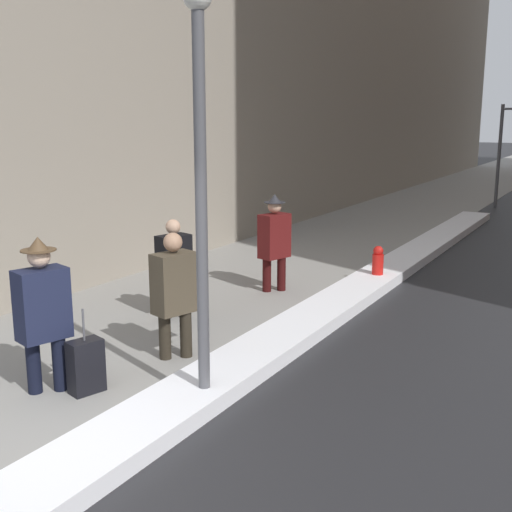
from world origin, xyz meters
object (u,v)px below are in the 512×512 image
at_px(pedestrian_in_fedora, 274,239).
at_px(fire_hydrant, 378,265).
at_px(lamp_post, 200,158).
at_px(pedestrian_in_glasses, 174,264).
at_px(pedestrian_with_shoulder_bag, 175,290).
at_px(pedestrian_nearside, 43,309).
at_px(rolling_suitcase, 86,367).

relative_size(pedestrian_in_fedora, fire_hydrant, 2.40).
distance_m(pedestrian_in_fedora, fire_hydrant, 2.01).
height_order(lamp_post, pedestrian_in_glasses, lamp_post).
bearing_deg(lamp_post, pedestrian_with_shoulder_bag, 138.84).
bearing_deg(pedestrian_in_glasses, pedestrian_nearside, 24.72).
xyz_separation_m(pedestrian_with_shoulder_bag, rolling_suitcase, (-0.22, -1.32, -0.58)).
bearing_deg(rolling_suitcase, pedestrian_nearside, -46.73).
xyz_separation_m(pedestrian_in_glasses, pedestrian_in_fedora, (0.57, 2.05, 0.09)).
bearing_deg(rolling_suitcase, fire_hydrant, -174.17).
height_order(pedestrian_with_shoulder_bag, pedestrian_in_fedora, pedestrian_in_fedora).
distance_m(pedestrian_nearside, rolling_suitcase, 0.77).
height_order(pedestrian_in_glasses, rolling_suitcase, pedestrian_in_glasses).
distance_m(rolling_suitcase, fire_hydrant, 6.15).
distance_m(pedestrian_in_glasses, fire_hydrant, 3.95).
bearing_deg(lamp_post, pedestrian_in_glasses, 132.54).
height_order(pedestrian_in_fedora, rolling_suitcase, pedestrian_in_fedora).
relative_size(pedestrian_nearside, pedestrian_in_fedora, 1.02).
bearing_deg(rolling_suitcase, pedestrian_in_fedora, -160.69).
bearing_deg(fire_hydrant, lamp_post, -89.14).
height_order(lamp_post, fire_hydrant, lamp_post).
distance_m(pedestrian_in_glasses, pedestrian_in_fedora, 2.13).
relative_size(pedestrian_with_shoulder_bag, fire_hydrant, 2.26).
xyz_separation_m(lamp_post, pedestrian_in_fedora, (-1.46, 4.26, -1.62)).
xyz_separation_m(rolling_suitcase, fire_hydrant, (1.17, 6.03, 0.04)).
bearing_deg(pedestrian_in_glasses, lamp_post, 59.33).
relative_size(lamp_post, pedestrian_in_fedora, 2.47).
bearing_deg(pedestrian_nearside, fire_hydrant, -177.22).
bearing_deg(pedestrian_in_glasses, rolling_suitcase, 33.27).
distance_m(pedestrian_with_shoulder_bag, fire_hydrant, 4.84).
distance_m(pedestrian_with_shoulder_bag, rolling_suitcase, 1.46).
relative_size(pedestrian_in_glasses, fire_hydrant, 2.13).
distance_m(lamp_post, pedestrian_with_shoulder_bag, 2.15).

